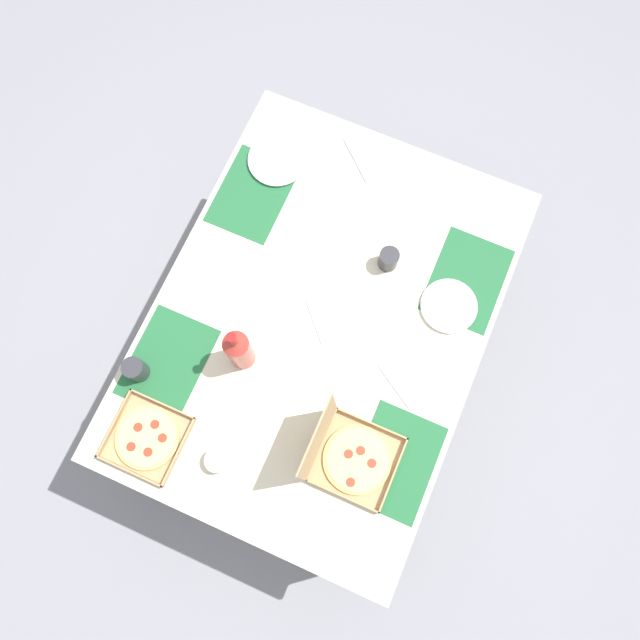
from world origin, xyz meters
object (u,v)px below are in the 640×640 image
Objects in this scene: cup_spare at (136,370)px; condiment_bowl at (217,461)px; pizza_box_corner_left at (147,437)px; pizza_box_edge_far at (349,455)px; plate_near_left at (449,306)px; plate_middle at (277,160)px; soda_bottle at (239,350)px; cup_red at (389,259)px.

cup_spare is 0.43m from condiment_bowl.
condiment_bowl is at bearing -84.04° from pizza_box_corner_left.
pizza_box_edge_far reaches higher than condiment_bowl.
pizza_box_corner_left is at bearing 95.96° from condiment_bowl.
cup_spare is at bearing 125.78° from plate_near_left.
plate_middle is 1.10× the size of plate_near_left.
pizza_box_edge_far is 0.95× the size of soda_bottle.
condiment_bowl is (-0.17, -0.40, -0.03)m from cup_spare.
cup_red is 1.00m from cup_spare.
cup_spare is (-0.74, 0.66, 0.01)m from cup_red.
cup_spare is (0.19, 0.14, 0.04)m from pizza_box_corner_left.
plate_middle is at bearing 1.58° from pizza_box_corner_left.
condiment_bowl is (-0.37, -0.08, -0.11)m from soda_bottle.
plate_middle is at bearing 70.49° from plate_near_left.
cup_red is (0.72, 0.14, -0.00)m from pizza_box_edge_far.
plate_near_left is 2.06× the size of cup_spare.
cup_red is (0.54, -0.34, -0.09)m from soda_bottle.
plate_middle is 0.88m from plate_near_left.
plate_near_left is at bearing -42.63° from pizza_box_corner_left.
plate_near_left is at bearing -104.31° from cup_red.
plate_middle is 2.76× the size of condiment_bowl.
soda_bottle is (0.39, -0.18, 0.12)m from pizza_box_corner_left.
pizza_box_corner_left is 0.70m from pizza_box_edge_far.
plate_near_left is (-0.29, -0.83, 0.00)m from plate_middle.
pizza_box_edge_far reaches higher than cup_red.
cup_red is 0.86× the size of cup_spare.
plate_middle is at bearing 14.46° from condiment_bowl.
soda_bottle is (-0.77, -0.22, 0.12)m from plate_middle.
cup_spare reaches higher than plate_middle.
cup_red is at bearing -32.27° from soda_bottle.
pizza_box_edge_far is 1.32× the size of plate_middle.
soda_bottle reaches higher than condiment_bowl.
plate_near_left is at bearing -109.51° from plate_middle.
soda_bottle is 3.84× the size of condiment_bowl.
soda_bottle is 0.65m from cup_red.
plate_middle is at bearing 15.66° from soda_bottle.
cup_spare is (-0.20, 0.32, -0.08)m from soda_bottle.
pizza_box_edge_far is 0.73m from cup_red.
cup_spare is (-0.03, 0.80, 0.00)m from pizza_box_edge_far.
soda_bottle is at bearing 70.54° from pizza_box_edge_far.
pizza_box_corner_left is 0.79× the size of soda_bottle.
soda_bottle is at bearing 11.89° from condiment_bowl.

